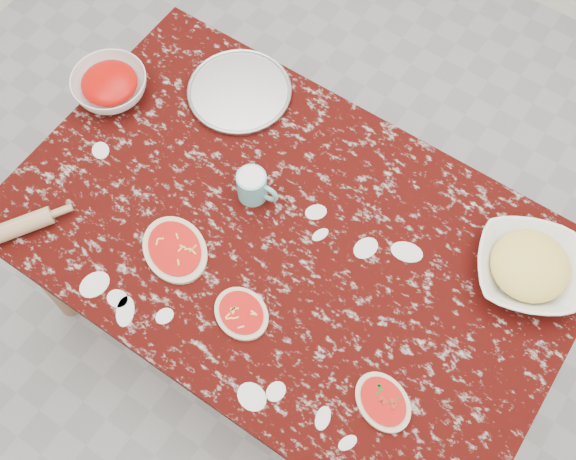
{
  "coord_description": "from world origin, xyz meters",
  "views": [
    {
      "loc": [
        0.47,
        -0.7,
        2.55
      ],
      "look_at": [
        0.0,
        0.0,
        0.8
      ],
      "focal_mm": 43.75,
      "sensor_mm": 36.0,
      "label": 1
    }
  ],
  "objects_px": {
    "pizza_tray": "(239,92)",
    "cheese_bowl": "(528,269)",
    "worktable": "(288,250)",
    "rolling_pin": "(6,232)",
    "flour_mug": "(253,186)",
    "sauce_bowl": "(110,86)"
  },
  "relations": [
    {
      "from": "flour_mug",
      "to": "rolling_pin",
      "type": "distance_m",
      "value": 0.71
    },
    {
      "from": "flour_mug",
      "to": "worktable",
      "type": "bearing_deg",
      "value": -20.19
    },
    {
      "from": "sauce_bowl",
      "to": "cheese_bowl",
      "type": "height_order",
      "value": "sauce_bowl"
    },
    {
      "from": "pizza_tray",
      "to": "rolling_pin",
      "type": "xyz_separation_m",
      "value": [
        -0.25,
        -0.77,
        0.02
      ]
    },
    {
      "from": "flour_mug",
      "to": "cheese_bowl",
      "type": "bearing_deg",
      "value": 15.81
    },
    {
      "from": "rolling_pin",
      "to": "worktable",
      "type": "bearing_deg",
      "value": 33.6
    },
    {
      "from": "rolling_pin",
      "to": "pizza_tray",
      "type": "bearing_deg",
      "value": 71.85
    },
    {
      "from": "worktable",
      "to": "flour_mug",
      "type": "distance_m",
      "value": 0.22
    },
    {
      "from": "cheese_bowl",
      "to": "rolling_pin",
      "type": "relative_size",
      "value": 1.09
    },
    {
      "from": "worktable",
      "to": "sauce_bowl",
      "type": "bearing_deg",
      "value": 171.68
    },
    {
      "from": "worktable",
      "to": "rolling_pin",
      "type": "xyz_separation_m",
      "value": [
        -0.66,
        -0.44,
        0.11
      ]
    },
    {
      "from": "worktable",
      "to": "flour_mug",
      "type": "bearing_deg",
      "value": 159.81
    },
    {
      "from": "flour_mug",
      "to": "rolling_pin",
      "type": "height_order",
      "value": "flour_mug"
    },
    {
      "from": "worktable",
      "to": "rolling_pin",
      "type": "distance_m",
      "value": 0.8
    },
    {
      "from": "rolling_pin",
      "to": "flour_mug",
      "type": "bearing_deg",
      "value": 44.84
    },
    {
      "from": "worktable",
      "to": "pizza_tray",
      "type": "distance_m",
      "value": 0.53
    },
    {
      "from": "worktable",
      "to": "sauce_bowl",
      "type": "height_order",
      "value": "sauce_bowl"
    },
    {
      "from": "pizza_tray",
      "to": "cheese_bowl",
      "type": "height_order",
      "value": "cheese_bowl"
    },
    {
      "from": "worktable",
      "to": "pizza_tray",
      "type": "relative_size",
      "value": 4.99
    },
    {
      "from": "worktable",
      "to": "sauce_bowl",
      "type": "xyz_separation_m",
      "value": [
        -0.74,
        0.11,
        0.12
      ]
    },
    {
      "from": "worktable",
      "to": "pizza_tray",
      "type": "bearing_deg",
      "value": 140.96
    },
    {
      "from": "pizza_tray",
      "to": "flour_mug",
      "type": "relative_size",
      "value": 2.48
    }
  ]
}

